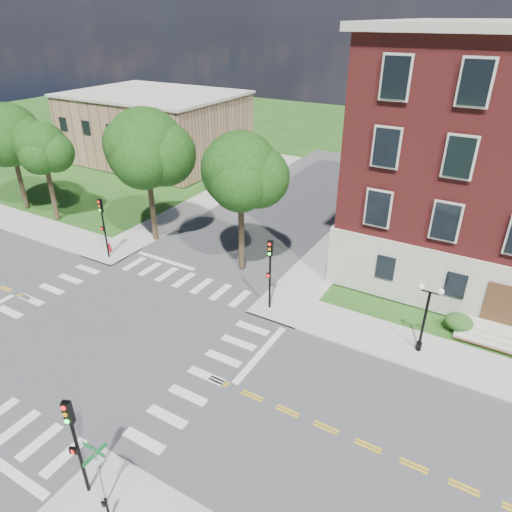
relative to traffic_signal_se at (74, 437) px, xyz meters
The scene contains 19 objects.
ground 10.94m from the traffic_signal_se, 132.00° to the left, with size 160.00×160.00×0.00m, color #234B15.
road_ew 10.94m from the traffic_signal_se, 132.00° to the left, with size 90.00×12.00×0.01m, color #3D3D3F.
road_ns 10.94m from the traffic_signal_se, 132.00° to the left, with size 12.00×90.00×0.01m, color #3D3D3F.
sidewalk_ne 24.82m from the traffic_signal_se, 70.13° to the left, with size 34.00×34.00×0.12m.
sidewalk_nw 32.35m from the traffic_signal_se, 134.02° to the left, with size 34.00×34.00×0.12m.
crosswalk_east 8.41m from the traffic_signal_se, 88.56° to the left, with size 2.20×10.20×0.02m, color silver, non-canonical shape.
stop_bar_east 11.38m from the traffic_signal_se, 80.55° to the left, with size 0.40×5.50×0.00m, color silver.
secondary_building 47.64m from the traffic_signal_se, 127.51° to the left, with size 20.40×15.40×8.30m.
tree_a 34.40m from the traffic_signal_se, 147.94° to the left, with size 5.69×5.69×9.93m.
tree_b 30.01m from the traffic_signal_se, 143.45° to the left, with size 4.33×4.33×8.84m.
tree_c 23.62m from the traffic_signal_se, 124.63° to the left, with size 6.17×6.17×10.81m.
tree_d 19.50m from the traffic_signal_se, 102.91° to the left, with size 5.29×5.29×10.16m.
traffic_signal_se is the anchor object (origin of this frame).
traffic_signal_ne 14.93m from the traffic_signal_se, 89.72° to the left, with size 0.34×0.38×4.80m.
traffic_signal_nw 20.39m from the traffic_signal_se, 133.90° to the left, with size 0.35×0.40×4.80m.
twin_lamp_west 18.13m from the traffic_signal_se, 58.74° to the left, with size 1.36×0.36×4.23m.
street_sign_pole 1.35m from the traffic_signal_se, ahead, with size 1.10×1.10×3.10m.
push_button_post 2.92m from the traffic_signal_se, 15.14° to the right, with size 0.14×0.21×1.20m.
fire_hydrant 21.52m from the traffic_signal_se, 133.85° to the left, with size 0.35×0.35×0.75m.
Camera 1 is at (18.69, -14.50, 16.97)m, focal length 32.00 mm.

